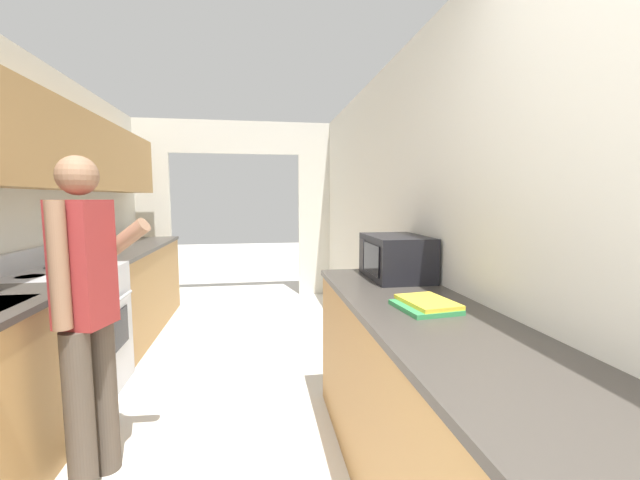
{
  "coord_description": "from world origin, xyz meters",
  "views": [
    {
      "loc": [
        0.3,
        -0.46,
        1.43
      ],
      "look_at": [
        0.81,
        2.71,
        1.08
      ],
      "focal_mm": 22.0,
      "sensor_mm": 36.0,
      "label": 1
    }
  ],
  "objects_px": {
    "range_oven": "(68,335)",
    "microwave": "(396,257)",
    "person": "(86,313)",
    "book_stack": "(426,305)"
  },
  "relations": [
    {
      "from": "range_oven",
      "to": "microwave",
      "type": "distance_m",
      "value": 2.35
    },
    {
      "from": "person",
      "to": "microwave",
      "type": "relative_size",
      "value": 3.2
    },
    {
      "from": "range_oven",
      "to": "book_stack",
      "type": "xyz_separation_m",
      "value": [
        2.09,
        -1.28,
        0.48
      ]
    },
    {
      "from": "person",
      "to": "book_stack",
      "type": "bearing_deg",
      "value": -85.98
    },
    {
      "from": "person",
      "to": "book_stack",
      "type": "height_order",
      "value": "person"
    },
    {
      "from": "person",
      "to": "book_stack",
      "type": "xyz_separation_m",
      "value": [
        1.58,
        -0.37,
        0.07
      ]
    },
    {
      "from": "person",
      "to": "microwave",
      "type": "xyz_separation_m",
      "value": [
        1.68,
        0.32,
        0.19
      ]
    },
    {
      "from": "book_stack",
      "to": "person",
      "type": "bearing_deg",
      "value": 166.85
    },
    {
      "from": "range_oven",
      "to": "microwave",
      "type": "height_order",
      "value": "microwave"
    },
    {
      "from": "range_oven",
      "to": "person",
      "type": "bearing_deg",
      "value": -60.96
    }
  ]
}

